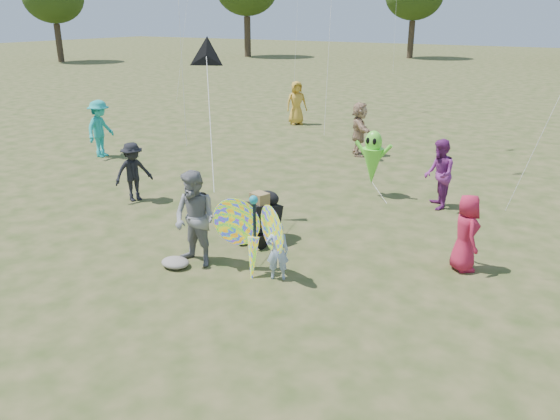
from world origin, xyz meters
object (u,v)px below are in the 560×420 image
at_px(jogging_stroller, 262,213).
at_px(crowd_a, 466,233).
at_px(child_girl, 278,251).
at_px(crowd_d, 359,129).
at_px(crowd_i, 100,129).
at_px(adult_man, 195,219).
at_px(crowd_e, 439,174).
at_px(crowd_b, 133,172).
at_px(alien_kite, 372,160).
at_px(crowd_g, 297,103).
at_px(butterfly_kite, 254,236).

bearing_deg(jogging_stroller, crowd_a, 27.17).
relative_size(child_girl, crowd_d, 0.61).
bearing_deg(child_girl, crowd_i, -54.36).
bearing_deg(jogging_stroller, adult_man, -89.70).
relative_size(child_girl, crowd_e, 0.64).
xyz_separation_m(crowd_b, alien_kite, (5.08, 3.46, 0.21)).
height_order(crowd_a, jogging_stroller, crowd_a).
height_order(crowd_d, crowd_e, crowd_d).
relative_size(crowd_g, alien_kite, 1.06).
bearing_deg(alien_kite, crowd_g, 130.34).
xyz_separation_m(butterfly_kite, alien_kite, (0.14, 5.44, 0.21)).
relative_size(child_girl, jogging_stroller, 0.98).
relative_size(child_girl, adult_man, 0.60).
relative_size(crowd_a, crowd_b, 0.97).
distance_m(crowd_e, crowd_i, 11.11).
relative_size(crowd_g, butterfly_kite, 1.06).
bearing_deg(child_girl, crowd_g, -90.70).
height_order(crowd_i, alien_kite, crowd_i).
xyz_separation_m(child_girl, crowd_e, (1.42, 5.30, 0.31)).
bearing_deg(crowd_d, crowd_a, -174.24).
height_order(crowd_a, crowd_g, crowd_g).
distance_m(child_girl, adult_man, 1.71).
bearing_deg(child_girl, crowd_b, -47.88).
height_order(crowd_d, butterfly_kite, crowd_d).
relative_size(crowd_i, jogging_stroller, 1.68).
height_order(adult_man, crowd_b, adult_man).
height_order(adult_man, alien_kite, adult_man).
xyz_separation_m(child_girl, crowd_g, (-6.79, 12.98, 0.37)).
xyz_separation_m(adult_man, crowd_i, (-8.02, 4.99, 0.02)).
xyz_separation_m(crowd_a, crowd_e, (-1.38, 3.19, 0.12)).
relative_size(crowd_a, crowd_e, 0.86).
bearing_deg(butterfly_kite, adult_man, -170.03).
bearing_deg(crowd_a, crowd_d, 2.48).
bearing_deg(crowd_e, crowd_d, -162.69).
bearing_deg(crowd_b, jogging_stroller, -73.55).
relative_size(crowd_e, jogging_stroller, 1.54).
relative_size(child_girl, crowd_i, 0.58).
height_order(adult_man, crowd_g, adult_man).
relative_size(adult_man, jogging_stroller, 1.65).
xyz_separation_m(crowd_e, crowd_g, (-8.21, 7.67, 0.06)).
height_order(crowd_b, crowd_e, crowd_e).
relative_size(jogging_stroller, alien_kite, 0.64).
relative_size(adult_man, crowd_d, 1.03).
bearing_deg(crowd_e, crowd_g, -159.23).
distance_m(crowd_g, alien_kite, 9.97).
bearing_deg(crowd_e, crowd_i, -113.17).
bearing_deg(crowd_i, adult_man, -134.13).
relative_size(crowd_a, alien_kite, 0.85).
xyz_separation_m(crowd_i, butterfly_kite, (9.20, -4.78, -0.18)).
xyz_separation_m(crowd_a, crowd_g, (-9.58, 10.86, 0.18)).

